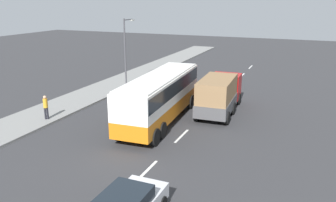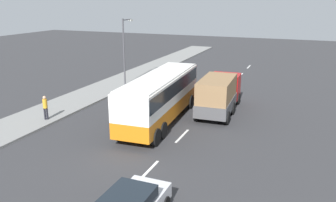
% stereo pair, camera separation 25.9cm
% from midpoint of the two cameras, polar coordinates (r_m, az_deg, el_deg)
% --- Properties ---
extents(ground_plane, '(120.00, 120.00, 0.00)m').
position_cam_midpoint_polar(ground_plane, '(25.27, -1.38, -3.37)').
color(ground_plane, '#333335').
extents(sidewalk_curb, '(80.00, 4.00, 0.15)m').
position_cam_midpoint_polar(sidewalk_curb, '(29.82, -17.42, -0.86)').
color(sidewalk_curb, gray).
rests_on(sidewalk_curb, ground_plane).
extents(lane_centreline, '(45.05, 0.16, 0.01)m').
position_cam_midpoint_polar(lane_centreline, '(26.21, 5.09, -2.68)').
color(lane_centreline, white).
rests_on(lane_centreline, ground_plane).
extents(coach_bus, '(10.91, 3.26, 3.45)m').
position_cam_midpoint_polar(coach_bus, '(24.60, -1.54, 1.31)').
color(coach_bus, orange).
rests_on(coach_bus, ground_plane).
extents(cargo_truck, '(7.12, 2.83, 2.95)m').
position_cam_midpoint_polar(cargo_truck, '(27.04, 8.21, 1.35)').
color(cargo_truck, red).
rests_on(cargo_truck, ground_plane).
extents(pedestrian_near_curb, '(0.32, 0.32, 1.78)m').
position_cam_midpoint_polar(pedestrian_near_curb, '(26.45, -19.97, -0.77)').
color(pedestrian_near_curb, black).
rests_on(pedestrian_near_curb, sidewalk_curb).
extents(street_lamp, '(2.00, 0.24, 6.64)m').
position_cam_midpoint_polar(street_lamp, '(35.15, -7.39, 8.91)').
color(street_lamp, '#47474C').
rests_on(street_lamp, sidewalk_curb).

